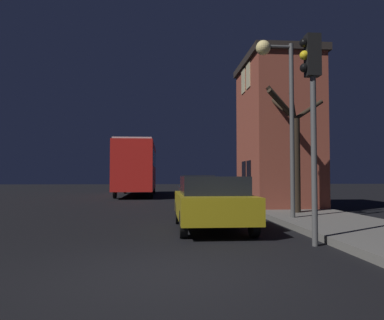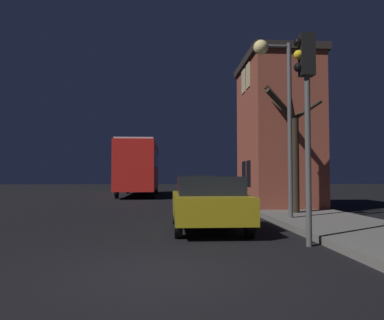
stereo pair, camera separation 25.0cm
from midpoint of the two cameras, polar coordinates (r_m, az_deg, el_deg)
ground_plane at (r=5.85m, az=-5.26°, el=-16.93°), size 120.00×120.00×0.00m
brick_building at (r=17.11m, az=12.44°, el=4.32°), size 3.03×4.62×6.53m
streetlamp at (r=12.23m, az=12.40°, el=10.57°), size 1.20×0.46×5.56m
traffic_light at (r=8.40m, az=16.95°, el=9.64°), size 0.43×0.24×4.48m
bare_tree at (r=13.81m, az=14.61°, el=2.18°), size 2.33×1.96×4.53m
bus at (r=27.97m, az=-8.62°, el=-0.72°), size 2.58×10.27×3.86m
car_near_lane at (r=10.24m, az=2.34°, el=-6.31°), size 1.87×4.06×1.45m
car_mid_lane at (r=18.55m, az=0.26°, el=-4.54°), size 1.71×4.71×1.49m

